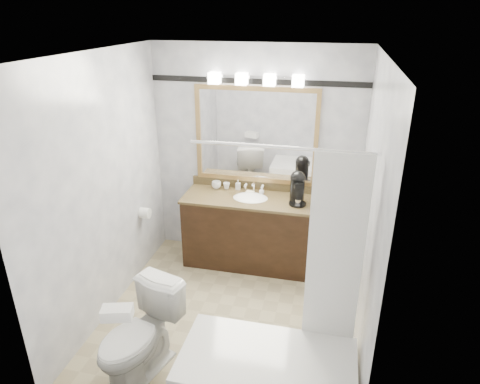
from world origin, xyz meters
name	(u,v)px	position (x,y,z in m)	size (l,w,h in m)	color
room	(228,202)	(0.00, 0.00, 1.25)	(2.42, 2.62, 2.52)	tan
vanity	(250,229)	(0.00, 1.02, 0.44)	(1.53, 0.58, 0.97)	black
mirror	(256,136)	(0.00, 1.28, 1.50)	(1.40, 0.04, 1.10)	#AE874E
vanity_light_bar	(256,79)	(0.00, 1.23, 2.13)	(1.02, 0.14, 0.12)	silver
accent_stripe	(257,81)	(0.00, 1.29, 2.10)	(2.40, 0.01, 0.06)	black
bathtub	(270,373)	(0.55, -0.90, 0.28)	(1.30, 0.75, 1.96)	white
tp_roll	(145,213)	(-1.14, 0.66, 0.70)	(0.12, 0.12, 0.11)	white
toilet	(138,336)	(-0.53, -0.87, 0.39)	(0.44, 0.77, 0.78)	white
tissue_box	(117,313)	(-0.53, -1.12, 0.83)	(0.22, 0.12, 0.09)	white
coffee_maker	(297,187)	(0.52, 1.00, 1.04)	(0.19, 0.24, 0.37)	black
cup_left	(216,185)	(-0.45, 1.20, 0.89)	(0.11, 0.11, 0.09)	white
cup_right	(227,186)	(-0.33, 1.21, 0.89)	(0.08, 0.08, 0.07)	white
soap_bottle_a	(238,185)	(-0.19, 1.23, 0.91)	(0.05, 0.05, 0.12)	white
soap_bottle_b	(262,191)	(0.10, 1.16, 0.89)	(0.06, 0.06, 0.08)	white
soap_bar	(250,192)	(-0.03, 1.13, 0.86)	(0.09, 0.06, 0.03)	#ECE5C2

